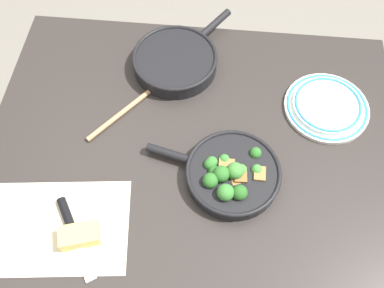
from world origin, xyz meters
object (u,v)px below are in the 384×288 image
(wooden_spoon, at_px, (146,94))
(cheese_block, at_px, (79,236))
(dinner_plate_stack, at_px, (327,106))
(skillet_broccoli, at_px, (231,174))
(grater_knife, at_px, (71,226))
(skillet_eggs, at_px, (176,61))

(wooden_spoon, bearing_deg, cheese_block, -153.03)
(dinner_plate_stack, bearing_deg, skillet_broccoli, -136.57)
(wooden_spoon, height_order, cheese_block, cheese_block)
(grater_knife, bearing_deg, cheese_block, 17.34)
(dinner_plate_stack, bearing_deg, skillet_eggs, 165.74)
(skillet_broccoli, distance_m, cheese_block, 0.43)
(grater_knife, bearing_deg, skillet_eggs, 127.64)
(wooden_spoon, relative_size, dinner_plate_stack, 1.21)
(wooden_spoon, relative_size, grater_knife, 1.46)
(skillet_eggs, bearing_deg, dinner_plate_stack, -69.86)
(skillet_eggs, distance_m, grater_knife, 0.60)
(skillet_eggs, height_order, dinner_plate_stack, skillet_eggs)
(grater_knife, bearing_deg, skillet_broccoli, 82.02)
(wooden_spoon, distance_m, cheese_block, 0.48)
(grater_knife, distance_m, dinner_plate_stack, 0.81)
(skillet_broccoli, distance_m, grater_knife, 0.44)
(skillet_eggs, xyz_separation_m, grater_knife, (-0.21, -0.56, -0.02))
(grater_knife, relative_size, cheese_block, 1.94)
(cheese_block, bearing_deg, skillet_eggs, 73.38)
(skillet_eggs, relative_size, wooden_spoon, 1.19)
(skillet_eggs, xyz_separation_m, cheese_block, (-0.18, -0.59, -0.01))
(skillet_broccoli, distance_m, dinner_plate_stack, 0.38)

